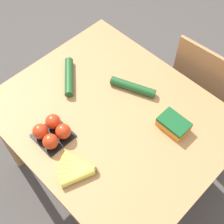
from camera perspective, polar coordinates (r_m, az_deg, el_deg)
The scene contains 8 objects.
ground_plane at distance 2.30m, azimuth 0.00°, elevation -10.88°, with size 12.00×12.00×0.00m, color #4C4742.
dining_table at distance 1.73m, azimuth 0.00°, elevation -2.44°, with size 1.18×0.98×0.75m.
chair at distance 2.18m, azimuth 16.42°, elevation 4.04°, with size 0.44×0.42×0.91m.
banana_bunch at distance 1.48m, azimuth -6.31°, elevation -10.40°, with size 0.18×0.18×0.04m.
tomato_pack at distance 1.56m, azimuth -10.92°, elevation -3.60°, with size 0.17×0.17×0.09m.
carrot_bag at distance 1.60m, azimuth 11.22°, elevation -2.13°, with size 0.15×0.10×0.06m.
cucumber_near at distance 1.72m, azimuth 3.83°, elevation 4.59°, with size 0.26×0.14×0.05m.
cucumber_far at distance 1.78m, azimuth -7.89°, elevation 6.39°, with size 0.23×0.20×0.05m.
Camera 1 is at (0.64, -0.63, 2.12)m, focal length 50.00 mm.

